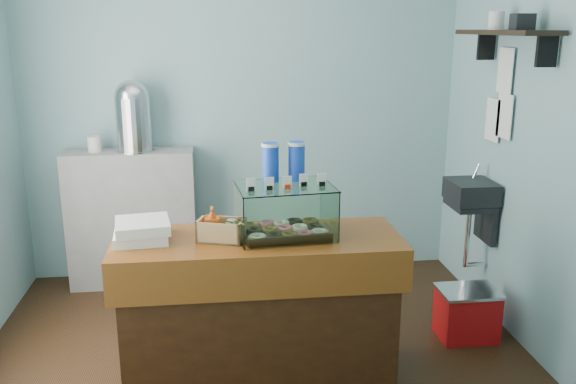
{
  "coord_description": "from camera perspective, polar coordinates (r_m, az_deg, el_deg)",
  "views": [
    {
      "loc": [
        -0.22,
        -3.45,
        2.03
      ],
      "look_at": [
        0.18,
        -0.15,
        1.13
      ],
      "focal_mm": 38.0,
      "sensor_mm": 36.0,
      "label": 1
    }
  ],
  "objects": [
    {
      "name": "display_case",
      "position": [
        3.41,
        -0.32,
        -1.34
      ],
      "size": [
        0.57,
        0.44,
        0.51
      ],
      "rotation": [
        0.0,
        0.0,
        0.1
      ],
      "color": "#301E0E",
      "rests_on": "counter"
    },
    {
      "name": "condiment_crate",
      "position": [
        3.35,
        -6.44,
        -3.44
      ],
      "size": [
        0.28,
        0.22,
        0.19
      ],
      "rotation": [
        0.0,
        0.0,
        -0.31
      ],
      "color": "tan",
      "rests_on": "counter"
    },
    {
      "name": "back_shelf",
      "position": [
        5.04,
        -14.33,
        -2.39
      ],
      "size": [
        1.0,
        0.32,
        1.1
      ],
      "primitive_type": "cube",
      "color": "#949396",
      "rests_on": "ground"
    },
    {
      "name": "coffee_urn",
      "position": [
        4.84,
        -14.29,
        7.07
      ],
      "size": [
        0.3,
        0.3,
        0.55
      ],
      "color": "silver",
      "rests_on": "back_shelf"
    },
    {
      "name": "ground",
      "position": [
        4.01,
        -2.91,
        -15.28
      ],
      "size": [
        3.5,
        3.5,
        0.0
      ],
      "primitive_type": "plane",
      "color": "black",
      "rests_on": "ground"
    },
    {
      "name": "room_shell",
      "position": [
        3.48,
        -2.87,
        9.77
      ],
      "size": [
        3.54,
        3.04,
        2.82
      ],
      "color": "#7AABB2",
      "rests_on": "ground"
    },
    {
      "name": "pastry_boxes",
      "position": [
        3.43,
        -13.52,
        -3.52
      ],
      "size": [
        0.33,
        0.33,
        0.11
      ],
      "rotation": [
        0.0,
        0.0,
        0.1
      ],
      "color": "silver",
      "rests_on": "counter"
    },
    {
      "name": "counter",
      "position": [
        3.57,
        -2.72,
        -11.0
      ],
      "size": [
        1.6,
        0.6,
        0.9
      ],
      "color": "#3D1E0B",
      "rests_on": "ground"
    },
    {
      "name": "red_cooler",
      "position": [
        4.34,
        16.39,
        -10.83
      ],
      "size": [
        0.39,
        0.3,
        0.35
      ],
      "rotation": [
        0.0,
        0.0,
        0.01
      ],
      "color": "red",
      "rests_on": "ground"
    }
  ]
}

